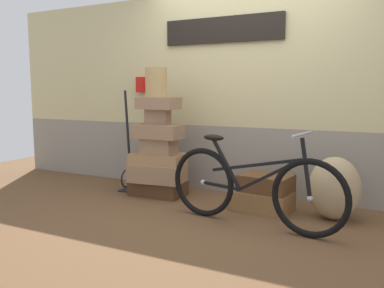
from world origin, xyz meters
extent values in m
cube|color=brown|center=(0.00, 0.00, -0.03)|extent=(9.10, 5.20, 0.06)
cube|color=gray|center=(0.00, 0.85, 0.40)|extent=(7.10, 0.20, 0.81)
cube|color=#CCBC84|center=(0.00, 0.85, 1.61)|extent=(7.10, 0.20, 1.60)
cube|color=black|center=(-0.32, 0.73, 1.94)|extent=(1.48, 0.04, 0.30)
cube|color=red|center=(-1.47, 0.71, 1.31)|extent=(0.10, 0.08, 0.20)
cube|color=#4C2D19|center=(-0.92, 0.25, 0.09)|extent=(0.64, 0.37, 0.18)
cube|color=#937051|center=(-0.90, 0.20, 0.28)|extent=(0.67, 0.45, 0.21)
cube|color=#9E754C|center=(-0.92, 0.24, 0.44)|extent=(0.66, 0.43, 0.12)
cube|color=#937051|center=(-0.88, 0.21, 0.59)|extent=(0.39, 0.23, 0.18)
cube|color=#937051|center=(-0.89, 0.20, 0.77)|extent=(0.57, 0.29, 0.16)
cube|color=#937051|center=(-0.92, 0.25, 0.93)|extent=(0.29, 0.19, 0.17)
cube|color=#937051|center=(-0.90, 0.23, 1.09)|extent=(0.49, 0.31, 0.14)
cube|color=olive|center=(0.37, 0.21, 0.10)|extent=(0.62, 0.46, 0.20)
cube|color=brown|center=(0.41, 0.21, 0.29)|extent=(0.54, 0.43, 0.17)
cylinder|color=tan|center=(-0.92, 0.22, 1.33)|extent=(0.25, 0.25, 0.34)
torus|color=black|center=(-1.47, 0.37, 0.12)|extent=(0.02, 0.24, 0.24)
torus|color=black|center=(-1.09, 0.37, 0.12)|extent=(0.02, 0.24, 0.24)
cylinder|color=black|center=(-1.28, 0.37, 0.12)|extent=(0.38, 0.02, 0.02)
cylinder|color=black|center=(-1.44, 0.37, 0.68)|extent=(0.03, 0.11, 1.12)
cylinder|color=black|center=(-1.12, 0.37, 0.68)|extent=(0.03, 0.11, 1.12)
cube|color=black|center=(-1.28, 0.26, 0.01)|extent=(0.34, 0.22, 0.02)
ellipsoid|color=tan|center=(1.08, 0.23, 0.30)|extent=(0.48, 0.41, 0.61)
torus|color=black|center=(-0.09, -0.24, 0.34)|extent=(0.68, 0.14, 0.68)
sphere|color=#B2B2B7|center=(-0.09, -0.24, 0.34)|extent=(0.05, 0.05, 0.05)
torus|color=black|center=(0.96, -0.38, 0.34)|extent=(0.68, 0.14, 0.68)
sphere|color=#B2B2B7|center=(0.96, -0.38, 0.34)|extent=(0.05, 0.05, 0.05)
cube|color=black|center=(0.60, -0.33, 0.49)|extent=(0.59, 0.10, 0.36)
cube|color=black|center=(0.17, -0.28, 0.55)|extent=(0.31, 0.07, 0.46)
cube|color=black|center=(0.11, -0.27, 0.33)|extent=(0.41, 0.08, 0.04)
cube|color=black|center=(0.45, -0.31, 0.57)|extent=(0.86, 0.14, 0.21)
cube|color=black|center=(0.92, -0.37, 0.59)|extent=(0.12, 0.04, 0.51)
ellipsoid|color=black|center=(0.03, -0.26, 0.79)|extent=(0.23, 0.12, 0.06)
cylinder|color=#A5A5AD|center=(0.88, -0.37, 0.87)|extent=(0.08, 0.46, 0.02)
camera|label=1|loc=(1.59, -3.75, 1.23)|focal=37.84mm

